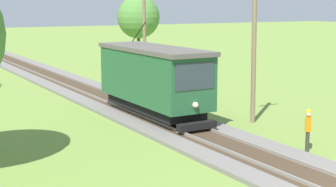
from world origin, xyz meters
TOP-DOWN VIEW (x-y plane):
  - red_tram at (0.00, 13.99)m, footprint 2.60×8.54m
  - utility_pole_near_tram at (4.05, 10.84)m, footprint 1.40×0.37m
  - utility_pole_mid at (4.05, 22.81)m, footprint 1.40×0.41m
  - track_worker at (2.62, 5.52)m, footprint 0.43×0.44m
  - tree_right_near at (10.44, 36.41)m, footprint 4.21×4.21m

SIDE VIEW (x-z plane):
  - track_worker at x=2.62m, z-range 0.09..1.88m
  - red_tram at x=0.00m, z-range -0.20..4.59m
  - utility_pole_near_tram at x=4.05m, z-range 0.10..7.56m
  - utility_pole_mid at x=4.05m, z-range 0.10..8.00m
  - tree_right_near at x=10.44m, z-range 1.32..8.19m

